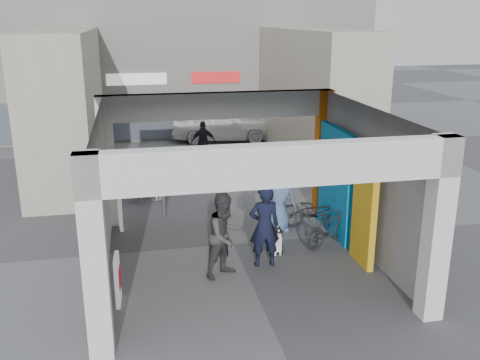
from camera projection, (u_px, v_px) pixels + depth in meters
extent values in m
plane|color=#5D5D62|center=(233.00, 244.00, 13.32)|extent=(90.00, 90.00, 0.00)
cube|color=silver|center=(94.00, 259.00, 8.49)|extent=(0.40, 0.40, 3.50)
cube|color=silver|center=(107.00, 162.00, 14.11)|extent=(0.40, 0.40, 3.50)
cube|color=silver|center=(437.00, 230.00, 9.63)|extent=(0.40, 0.40, 3.50)
cube|color=#CA5E0B|center=(323.00, 151.00, 15.25)|extent=(0.40, 0.40, 3.50)
plane|color=silver|center=(102.00, 199.00, 11.30)|extent=(0.00, 6.40, 6.40)
plane|color=#A6A6AC|center=(367.00, 182.00, 12.44)|extent=(0.00, 6.40, 6.40)
cube|color=#0B75B9|center=(335.00, 182.00, 13.61)|extent=(0.15, 2.00, 2.80)
cube|color=gold|center=(365.00, 205.00, 11.93)|extent=(0.15, 1.00, 2.80)
plane|color=beige|center=(241.00, 112.00, 11.36)|extent=(6.40, 6.40, 0.00)
cube|color=silver|center=(218.00, 105.00, 14.31)|extent=(6.40, 0.30, 0.70)
cube|color=silver|center=(279.00, 165.00, 8.60)|extent=(6.40, 0.30, 0.70)
cube|color=silver|center=(217.00, 106.00, 14.49)|extent=(4.20, 0.05, 0.55)
cube|color=silver|center=(177.00, 48.00, 25.26)|extent=(18.00, 4.00, 8.00)
cube|color=#515966|center=(184.00, 118.00, 24.22)|extent=(16.20, 0.06, 1.80)
cube|color=white|center=(137.00, 79.00, 23.32)|extent=(2.60, 0.06, 0.50)
cube|color=red|center=(216.00, 77.00, 23.98)|extent=(2.20, 0.06, 0.50)
cube|color=#A9A18C|center=(67.00, 104.00, 18.75)|extent=(2.00, 9.00, 5.00)
cube|color=#A9A18C|center=(311.00, 96.00, 20.47)|extent=(2.00, 9.00, 5.00)
cylinder|color=#94969C|center=(164.00, 201.00, 14.96)|extent=(0.09, 0.09, 0.95)
cylinder|color=#94969C|center=(217.00, 197.00, 15.50)|extent=(0.09, 0.09, 0.83)
cylinder|color=#94969C|center=(272.00, 191.00, 15.90)|extent=(0.09, 0.09, 0.91)
cube|color=silver|center=(117.00, 280.00, 10.47)|extent=(0.10, 0.55, 1.00)
cube|color=red|center=(119.00, 277.00, 10.46)|extent=(0.06, 0.39, 0.40)
cube|color=silver|center=(120.00, 210.00, 14.19)|extent=(0.14, 0.56, 1.00)
cube|color=red|center=(121.00, 209.00, 14.18)|extent=(0.08, 0.39, 0.40)
cylinder|color=#ACACB1|center=(156.00, 187.00, 16.57)|extent=(0.06, 0.06, 0.73)
cylinder|color=#ACACB1|center=(157.00, 198.00, 16.68)|extent=(0.45, 0.45, 0.02)
cylinder|color=#ACACB1|center=(155.00, 176.00, 16.46)|extent=(0.71, 0.71, 0.05)
cube|color=#ACACB1|center=(137.00, 194.00, 16.31)|extent=(0.38, 0.38, 0.46)
cube|color=#ACACB1|center=(136.00, 179.00, 16.34)|extent=(0.38, 0.05, 0.46)
cube|color=#ACACB1|center=(171.00, 185.00, 17.18)|extent=(0.38, 0.38, 0.46)
cube|color=#ACACB1|center=(170.00, 170.00, 17.22)|extent=(0.38, 0.05, 0.46)
cube|color=#ACACB1|center=(146.00, 186.00, 17.12)|extent=(0.38, 0.38, 0.46)
cube|color=#ACACB1|center=(145.00, 171.00, 17.16)|extent=(0.38, 0.05, 0.46)
cube|color=black|center=(143.00, 181.00, 17.91)|extent=(1.22, 0.61, 0.30)
cube|color=#16501D|center=(143.00, 178.00, 17.72)|extent=(1.02, 0.36, 0.18)
cube|color=#16501D|center=(143.00, 171.00, 17.80)|extent=(1.02, 0.36, 0.18)
cube|color=#16501D|center=(142.00, 164.00, 17.88)|extent=(1.02, 0.36, 0.18)
cube|color=#16501D|center=(200.00, 165.00, 19.84)|extent=(0.51, 0.43, 0.28)
cube|color=navy|center=(200.00, 158.00, 19.76)|extent=(0.51, 0.43, 0.28)
cube|color=black|center=(275.00, 246.00, 12.87)|extent=(0.26, 0.35, 0.26)
cube|color=black|center=(277.00, 241.00, 12.67)|extent=(0.21, 0.18, 0.40)
cube|color=white|center=(278.00, 245.00, 12.59)|extent=(0.16, 0.03, 0.37)
cylinder|color=white|center=(275.00, 250.00, 12.64)|extent=(0.05, 0.05, 0.31)
cylinder|color=white|center=(280.00, 249.00, 12.67)|extent=(0.05, 0.05, 0.31)
sphere|color=black|center=(278.00, 232.00, 12.58)|extent=(0.21, 0.21, 0.21)
cube|color=white|center=(279.00, 235.00, 12.49)|extent=(0.09, 0.13, 0.07)
cone|color=black|center=(275.00, 228.00, 12.58)|extent=(0.08, 0.08, 0.09)
cone|color=black|center=(280.00, 227.00, 12.61)|extent=(0.08, 0.08, 0.09)
imported|color=black|center=(264.00, 226.00, 11.93)|extent=(0.70, 0.47, 1.91)
imported|color=#39393B|center=(225.00, 235.00, 11.46)|extent=(1.16, 1.10, 1.89)
imported|color=#506B9C|center=(279.00, 197.00, 13.93)|extent=(0.95, 0.67, 1.83)
imported|color=black|center=(203.00, 142.00, 20.57)|extent=(0.96, 0.44, 1.61)
imported|color=black|center=(315.00, 212.00, 14.06)|extent=(2.01, 1.53, 1.01)
imported|color=black|center=(329.00, 229.00, 13.09)|extent=(1.54, 0.99, 0.90)
imported|color=white|center=(222.00, 124.00, 24.18)|extent=(4.72, 2.44, 1.54)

